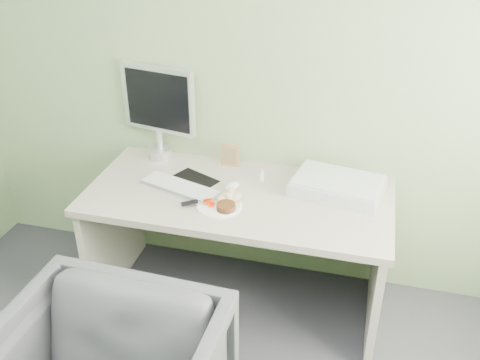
% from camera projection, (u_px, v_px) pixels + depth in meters
% --- Properties ---
extents(wall_back, '(3.50, 0.00, 3.50)m').
position_uv_depth(wall_back, '(256.00, 57.00, 2.81)').
color(wall_back, gray).
rests_on(wall_back, floor).
extents(desk, '(1.60, 0.75, 0.73)m').
position_uv_depth(desk, '(238.00, 223.00, 2.89)').
color(desk, '#B6A798').
rests_on(desk, floor).
extents(plate, '(0.23, 0.23, 0.01)m').
position_uv_depth(plate, '(219.00, 206.00, 2.69)').
color(plate, white).
rests_on(plate, desk).
extents(steak, '(0.10, 0.10, 0.03)m').
position_uv_depth(steak, '(226.00, 207.00, 2.64)').
color(steak, black).
rests_on(steak, plate).
extents(potato_pile, '(0.13, 0.11, 0.06)m').
position_uv_depth(potato_pile, '(229.00, 196.00, 2.70)').
color(potato_pile, '#AE7C54').
rests_on(potato_pile, plate).
extents(carrot_heap, '(0.06, 0.05, 0.04)m').
position_uv_depth(carrot_heap, '(210.00, 201.00, 2.68)').
color(carrot_heap, '#FC3505').
rests_on(carrot_heap, plate).
extents(steak_knife, '(0.19, 0.15, 0.02)m').
position_uv_depth(steak_knife, '(196.00, 202.00, 2.69)').
color(steak_knife, silver).
rests_on(steak_knife, plate).
extents(mousepad, '(0.32, 0.30, 0.00)m').
position_uv_depth(mousepad, '(190.00, 182.00, 2.91)').
color(mousepad, black).
rests_on(mousepad, desk).
extents(keyboard, '(0.45, 0.25, 0.02)m').
position_uv_depth(keyboard, '(180.00, 187.00, 2.83)').
color(keyboard, white).
rests_on(keyboard, desk).
extents(computer_mouse, '(0.09, 0.11, 0.03)m').
position_uv_depth(computer_mouse, '(232.00, 187.00, 2.83)').
color(computer_mouse, white).
rests_on(computer_mouse, desk).
extents(photo_frame, '(0.11, 0.01, 0.13)m').
position_uv_depth(photo_frame, '(230.00, 155.00, 3.04)').
color(photo_frame, '#9B6B48').
rests_on(photo_frame, desk).
extents(eyedrop_bottle, '(0.02, 0.02, 0.07)m').
position_uv_depth(eyedrop_bottle, '(262.00, 175.00, 2.91)').
color(eyedrop_bottle, white).
rests_on(eyedrop_bottle, desk).
extents(scanner, '(0.50, 0.38, 0.07)m').
position_uv_depth(scanner, '(337.00, 187.00, 2.80)').
color(scanner, silver).
rests_on(scanner, desk).
extents(monitor, '(0.45, 0.16, 0.54)m').
position_uv_depth(monitor, '(158.00, 107.00, 3.03)').
color(monitor, silver).
rests_on(monitor, desk).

